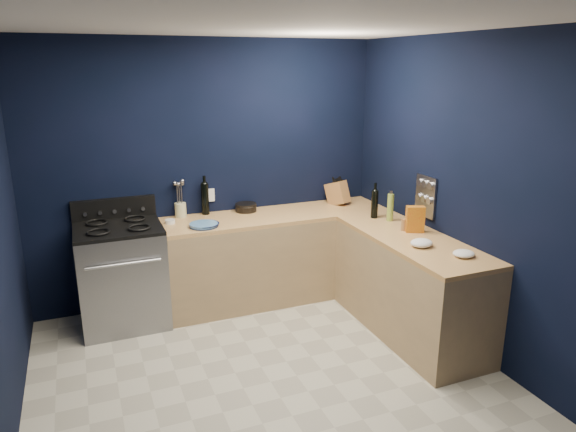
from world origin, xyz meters
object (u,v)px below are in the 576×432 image
plate_stack (204,225)px  utensil_crock (181,210)px  crouton_bag (415,219)px  gas_range (122,277)px  knife_block (337,193)px

plate_stack → utensil_crock: size_ratio=1.87×
utensil_crock → crouton_bag: 2.25m
gas_range → knife_block: bearing=3.4°
plate_stack → crouton_bag: (1.72, -0.86, 0.10)m
knife_block → gas_range: bearing=158.5°
gas_range → plate_stack: (0.75, -0.14, 0.46)m
knife_block → utensil_crock: bearing=150.4°
utensil_crock → knife_block: 1.67m
plate_stack → knife_block: size_ratio=1.11×
gas_range → utensil_crock: (0.62, 0.27, 0.51)m
crouton_bag → gas_range: bearing=-179.1°
knife_block → plate_stack: bearing=165.3°
gas_range → crouton_bag: bearing=-22.0°
gas_range → utensil_crock: bearing=23.6°
plate_stack → knife_block: bearing=10.2°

